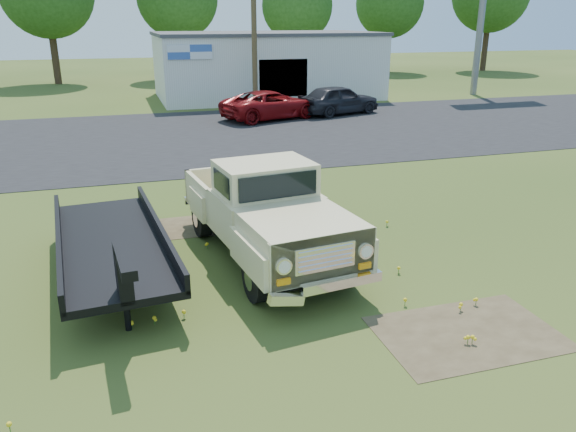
# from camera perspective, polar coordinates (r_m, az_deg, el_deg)

# --- Properties ---
(ground) EXTENTS (140.00, 140.00, 0.00)m
(ground) POSITION_cam_1_polar(r_m,az_deg,el_deg) (11.79, 3.46, -5.67)
(ground) COLOR #2E4415
(ground) RESTS_ON ground
(asphalt_lot) EXTENTS (90.00, 14.00, 0.02)m
(asphalt_lot) POSITION_cam_1_polar(r_m,az_deg,el_deg) (25.76, -8.28, 8.08)
(asphalt_lot) COLOR black
(asphalt_lot) RESTS_ON ground
(dirt_patch_a) EXTENTS (3.00, 2.00, 0.01)m
(dirt_patch_a) POSITION_cam_1_polar(r_m,az_deg,el_deg) (10.09, 17.77, -11.29)
(dirt_patch_a) COLOR #463925
(dirt_patch_a) RESTS_ON ground
(dirt_patch_b) EXTENTS (2.20, 1.60, 0.01)m
(dirt_patch_b) POSITION_cam_1_polar(r_m,az_deg,el_deg) (14.49, -8.84, -0.96)
(dirt_patch_b) COLOR #463925
(dirt_patch_b) RESTS_ON ground
(commercial_building) EXTENTS (14.20, 8.20, 4.15)m
(commercial_building) POSITION_cam_1_polar(r_m,az_deg,el_deg) (38.36, -2.22, 15.12)
(commercial_building) COLOR silver
(commercial_building) RESTS_ON ground
(utility_pole_mid) EXTENTS (1.60, 0.30, 9.00)m
(utility_pole_mid) POSITION_cam_1_polar(r_m,az_deg,el_deg) (32.92, -3.47, 18.75)
(utility_pole_mid) COLOR #4F3B24
(utility_pole_mid) RESTS_ON ground
(treeline_e) EXTENTS (6.08, 6.08, 9.04)m
(treeline_e) POSITION_cam_1_polar(r_m,az_deg,el_deg) (51.47, 0.95, 20.57)
(treeline_e) COLOR #3A291A
(treeline_e) RESTS_ON ground
(treeline_f) EXTENTS (6.40, 6.40, 9.52)m
(treeline_f) POSITION_cam_1_polar(r_m,az_deg,el_deg) (57.59, 10.29, 20.48)
(treeline_f) COLOR #3A291A
(treeline_f) RESTS_ON ground
(vintage_pickup_truck) EXTENTS (3.05, 6.21, 2.17)m
(vintage_pickup_truck) POSITION_cam_1_polar(r_m,az_deg,el_deg) (12.10, -2.32, 0.56)
(vintage_pickup_truck) COLOR beige
(vintage_pickup_truck) RESTS_ON ground
(flatbed_trailer) EXTENTS (2.54, 6.21, 1.65)m
(flatbed_trailer) POSITION_cam_1_polar(r_m,az_deg,el_deg) (11.82, -17.57, -2.17)
(flatbed_trailer) COLOR black
(flatbed_trailer) RESTS_ON ground
(red_pickup) EXTENTS (5.73, 3.93, 1.46)m
(red_pickup) POSITION_cam_1_polar(r_m,az_deg,el_deg) (29.71, -1.79, 11.19)
(red_pickup) COLOR maroon
(red_pickup) RESTS_ON ground
(dark_sedan) EXTENTS (5.00, 3.12, 1.59)m
(dark_sedan) POSITION_cam_1_polar(r_m,az_deg,el_deg) (31.33, 5.14, 11.68)
(dark_sedan) COLOR black
(dark_sedan) RESTS_ON ground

